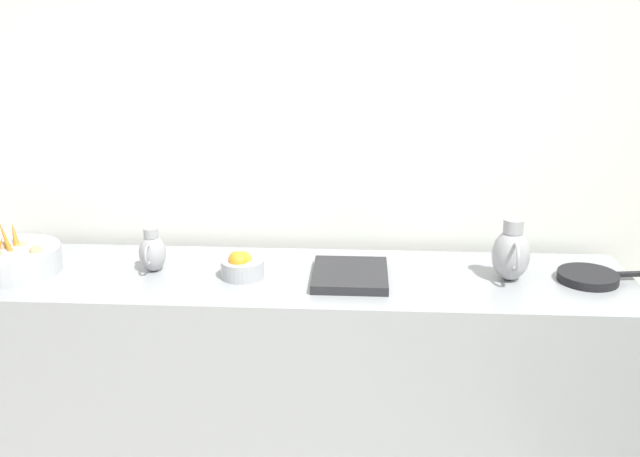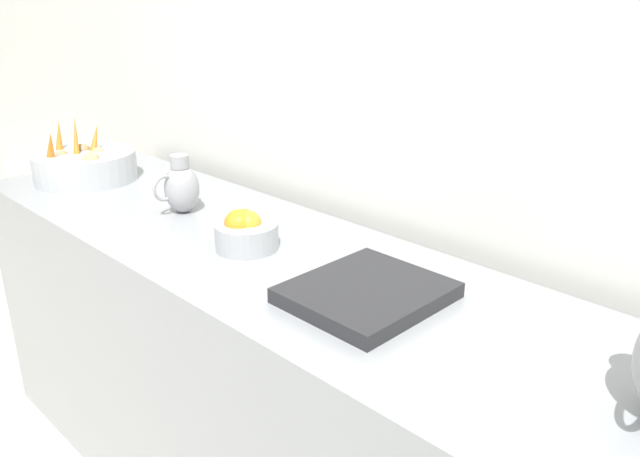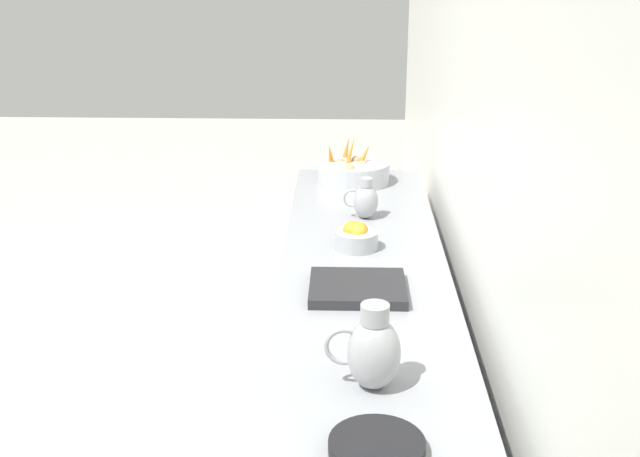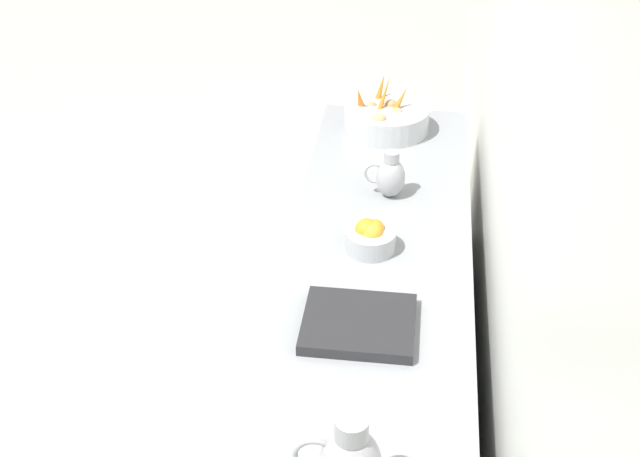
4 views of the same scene
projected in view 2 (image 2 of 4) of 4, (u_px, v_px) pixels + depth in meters
name	position (u px, v px, depth m)	size (l,w,h in m)	color
tile_wall_left	(605.00, 38.00, 1.37)	(0.10, 7.72, 3.00)	silver
prep_counter	(306.00, 416.00, 1.78)	(0.65, 2.76, 0.93)	gray
vegetable_colander	(85.00, 165.00, 2.33)	(0.37, 0.37, 0.24)	#ADAFB5
orange_bowl	(245.00, 231.00, 1.72)	(0.17, 0.17, 0.11)	#9EA0A5
metal_pitcher_short	(181.00, 187.00, 1.98)	(0.16, 0.11, 0.19)	#939399
counter_sink_basin	(367.00, 293.00, 1.44)	(0.34, 0.30, 0.04)	#232326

